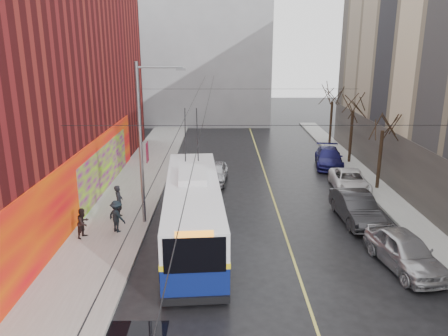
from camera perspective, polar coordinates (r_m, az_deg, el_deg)
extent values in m
cube|color=gray|center=(27.55, -13.13, -5.33)|extent=(4.00, 60.00, 0.15)
cube|color=gray|center=(29.00, 21.89, -5.01)|extent=(2.00, 60.00, 0.15)
cube|color=#BFB74C|center=(28.96, 6.48, -4.09)|extent=(0.12, 50.00, 0.01)
cube|color=red|center=(25.62, -18.64, -2.82)|extent=(0.08, 28.00, 4.00)
cube|color=#8C048C|center=(31.22, -15.18, 0.01)|extent=(0.06, 12.00, 3.20)
cube|color=#4C4742|center=(30.54, 22.58, -0.25)|extent=(0.06, 36.00, 4.00)
cube|color=gray|center=(58.16, -4.50, 15.05)|extent=(20.00, 12.00, 18.00)
cylinder|color=slate|center=(24.04, -10.85, 2.73)|extent=(0.20, 0.20, 9.00)
cube|color=#5C0D21|center=(24.05, -9.99, 2.05)|extent=(0.04, 0.60, 1.10)
cylinder|color=slate|center=(23.26, -8.42, 12.88)|extent=(2.40, 0.10, 0.10)
cube|color=slate|center=(23.14, -5.64, 12.71)|extent=(0.50, 0.22, 0.12)
cylinder|color=black|center=(28.32, -4.19, 8.45)|extent=(0.02, 60.00, 0.02)
cylinder|color=black|center=(28.27, -2.15, 8.47)|extent=(0.02, 60.00, 0.02)
cylinder|color=black|center=(19.42, 5.35, 5.56)|extent=(18.00, 0.02, 0.02)
cylinder|color=black|center=(35.24, 2.84, 10.27)|extent=(18.00, 0.02, 0.02)
cylinder|color=black|center=(31.96, 19.66, 0.92)|extent=(0.24, 0.24, 4.20)
cylinder|color=black|center=(38.40, 16.23, 3.84)|extent=(0.24, 0.24, 4.48)
cylinder|color=black|center=(45.04, 13.77, 5.67)|extent=(0.24, 0.24, 4.37)
ellipsoid|color=slate|center=(23.66, -5.41, 11.00)|extent=(0.44, 0.20, 0.12)
ellipsoid|color=slate|center=(23.04, 4.14, 8.35)|extent=(0.44, 0.20, 0.12)
ellipsoid|color=slate|center=(23.14, -2.24, 5.47)|extent=(0.44, 0.20, 0.12)
cube|color=#0B1757|center=(22.79, -4.02, -7.08)|extent=(3.58, 12.51, 1.54)
cube|color=silver|center=(22.27, -4.09, -3.67)|extent=(3.58, 12.51, 1.34)
cube|color=yellow|center=(22.50, -4.06, -5.27)|extent=(3.62, 12.55, 0.23)
cube|color=black|center=(16.64, -3.85, -11.33)|extent=(2.36, 0.22, 1.44)
cube|color=black|center=(28.21, -4.22, 0.25)|extent=(2.36, 0.22, 1.23)
cube|color=black|center=(22.34, -7.58, -3.99)|extent=(0.88, 11.29, 1.03)
cube|color=black|center=(22.35, -0.60, -3.83)|extent=(0.88, 11.29, 1.03)
cube|color=silver|center=(22.99, -4.16, -0.88)|extent=(1.66, 3.18, 0.31)
cube|color=black|center=(17.56, -3.73, -16.92)|extent=(2.68, 0.32, 0.31)
cylinder|color=black|center=(19.33, -7.92, -13.19)|extent=(0.38, 1.05, 1.03)
cylinder|color=black|center=(19.34, 0.22, -13.01)|extent=(0.38, 1.05, 1.03)
cylinder|color=black|center=(26.82, -6.97, -4.61)|extent=(0.38, 1.05, 1.03)
cylinder|color=black|center=(26.82, -1.24, -4.48)|extent=(0.38, 1.05, 1.03)
cylinder|color=black|center=(26.12, -5.09, 4.53)|extent=(0.33, 3.57, 2.53)
cylinder|color=black|center=(26.12, -3.51, 4.56)|extent=(0.33, 3.57, 2.53)
imported|color=#B0B0B5|center=(21.73, 22.56, -9.98)|extent=(2.71, 5.12, 1.66)
imported|color=#28282A|center=(26.22, 16.87, -4.96)|extent=(1.99, 5.11, 1.66)
imported|color=silver|center=(31.59, 16.09, -1.60)|extent=(2.67, 5.15, 1.39)
imported|color=navy|center=(37.26, 13.53, 1.34)|extent=(2.92, 5.49, 1.52)
imported|color=silver|center=(32.12, -1.16, -0.62)|extent=(2.08, 4.35, 1.43)
imported|color=black|center=(25.96, -13.58, -4.25)|extent=(0.54, 0.75, 1.92)
imported|color=black|center=(23.89, -17.91, -6.83)|extent=(0.85, 0.94, 1.59)
imported|color=black|center=(24.05, -13.84, -6.14)|extent=(1.30, 1.17, 1.75)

